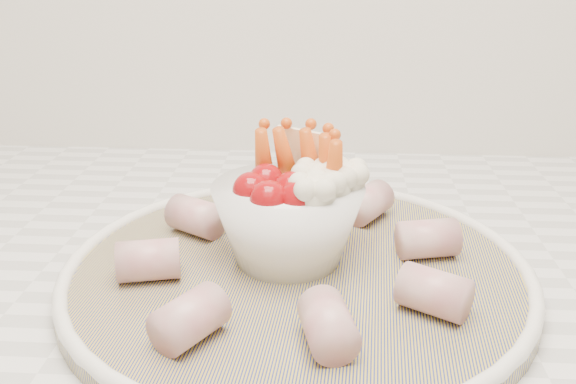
{
  "coord_description": "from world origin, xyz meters",
  "views": [
    {
      "loc": [
        0.02,
        0.92,
        1.19
      ],
      "look_at": [
        -0.01,
        1.41,
        1.0
      ],
      "focal_mm": 40.0,
      "sensor_mm": 36.0,
      "label": 1
    }
  ],
  "objects": [
    {
      "name": "serving_platter",
      "position": [
        -0.0,
        1.39,
        0.93
      ],
      "size": [
        0.42,
        0.42,
        0.02
      ],
      "color": "navy",
      "rests_on": "kitchen_counter"
    },
    {
      "name": "veggie_bowl",
      "position": [
        -0.01,
        1.41,
        0.98
      ],
      "size": [
        0.13,
        0.13,
        0.11
      ],
      "color": "white",
      "rests_on": "serving_platter"
    },
    {
      "name": "cured_meat_rolls",
      "position": [
        -0.0,
        1.39,
        0.95
      ],
      "size": [
        0.28,
        0.29,
        0.03
      ],
      "color": "#B05059",
      "rests_on": "serving_platter"
    }
  ]
}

